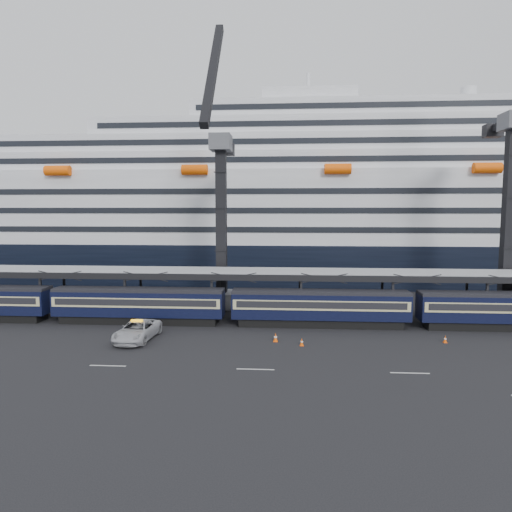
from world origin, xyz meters
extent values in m
plane|color=black|center=(0.00, 0.00, 0.00)|extent=(260.00, 260.00, 0.00)
cube|color=beige|center=(-26.00, -4.00, 0.01)|extent=(3.00, 0.15, 0.02)
cube|color=beige|center=(-14.00, -4.00, 0.01)|extent=(3.00, 0.15, 0.02)
cube|color=beige|center=(-2.00, -4.00, 0.01)|extent=(3.00, 0.15, 0.02)
cube|color=black|center=(-28.00, 10.00, 0.45)|extent=(17.48, 2.40, 0.90)
cube|color=black|center=(-28.00, 10.00, 2.25)|extent=(19.00, 2.80, 2.70)
cube|color=#C4BE8A|center=(-28.00, 10.00, 2.55)|extent=(18.62, 2.92, 1.05)
cube|color=black|center=(-28.00, 10.00, 2.60)|extent=(17.86, 2.98, 0.70)
cube|color=black|center=(-28.00, 10.00, 3.75)|extent=(19.00, 2.50, 0.35)
cube|color=black|center=(-8.00, 10.00, 0.45)|extent=(17.48, 2.40, 0.90)
cube|color=black|center=(-8.00, 10.00, 2.25)|extent=(19.00, 2.80, 2.70)
cube|color=#C4BE8A|center=(-8.00, 10.00, 2.55)|extent=(18.62, 2.92, 1.05)
cube|color=black|center=(-8.00, 10.00, 2.60)|extent=(17.86, 2.98, 0.70)
cube|color=black|center=(-8.00, 10.00, 3.75)|extent=(19.00, 2.50, 0.35)
cube|color=black|center=(12.00, 10.00, 0.45)|extent=(17.48, 2.40, 0.90)
cube|color=black|center=(12.00, 10.00, 2.25)|extent=(19.00, 2.80, 2.70)
cube|color=#C4BE8A|center=(12.00, 10.00, 2.55)|extent=(18.62, 2.92, 1.05)
cube|color=black|center=(12.00, 10.00, 2.60)|extent=(17.86, 2.98, 0.70)
cube|color=black|center=(12.00, 10.00, 3.75)|extent=(19.00, 2.50, 0.35)
cube|color=#92959A|center=(0.00, 14.00, 5.40)|extent=(130.00, 6.00, 0.25)
cube|color=black|center=(0.00, 11.00, 5.10)|extent=(130.00, 0.25, 0.70)
cube|color=black|center=(0.00, 17.00, 5.10)|extent=(130.00, 0.25, 0.70)
cube|color=black|center=(-40.00, 11.20, 2.70)|extent=(0.25, 0.25, 5.40)
cube|color=black|center=(-40.00, 16.80, 2.70)|extent=(0.25, 0.25, 5.40)
cube|color=black|center=(-30.00, 11.20, 2.70)|extent=(0.25, 0.25, 5.40)
cube|color=black|center=(-30.00, 16.80, 2.70)|extent=(0.25, 0.25, 5.40)
cube|color=black|center=(-20.00, 11.20, 2.70)|extent=(0.25, 0.25, 5.40)
cube|color=black|center=(-20.00, 16.80, 2.70)|extent=(0.25, 0.25, 5.40)
cube|color=black|center=(-10.00, 11.20, 2.70)|extent=(0.25, 0.25, 5.40)
cube|color=black|center=(-10.00, 16.80, 2.70)|extent=(0.25, 0.25, 5.40)
cube|color=black|center=(0.00, 11.20, 2.70)|extent=(0.25, 0.25, 5.40)
cube|color=black|center=(0.00, 16.80, 2.70)|extent=(0.25, 0.25, 5.40)
cube|color=black|center=(10.00, 11.20, 2.70)|extent=(0.25, 0.25, 5.40)
cube|color=black|center=(10.00, 16.80, 2.70)|extent=(0.25, 0.25, 5.40)
cube|color=black|center=(0.00, 46.00, 3.50)|extent=(200.00, 28.00, 7.00)
cube|color=silver|center=(0.00, 46.00, 13.00)|extent=(190.00, 26.88, 12.00)
cube|color=silver|center=(0.00, 46.00, 20.50)|extent=(160.00, 24.64, 3.00)
cube|color=black|center=(0.00, 33.63, 20.50)|extent=(153.60, 0.12, 0.90)
cube|color=silver|center=(0.00, 46.00, 23.50)|extent=(124.00, 21.84, 3.00)
cube|color=black|center=(0.00, 35.03, 23.50)|extent=(119.04, 0.12, 0.90)
cube|color=silver|center=(0.00, 46.00, 26.50)|extent=(90.00, 19.04, 3.00)
cube|color=black|center=(0.00, 36.43, 26.50)|extent=(86.40, 0.12, 0.90)
cube|color=silver|center=(0.00, 46.00, 29.50)|extent=(56.00, 16.24, 3.00)
cube|color=black|center=(0.00, 37.83, 29.50)|extent=(53.76, 0.12, 0.90)
cube|color=silver|center=(-8.00, 46.00, 32.00)|extent=(16.00, 12.00, 2.50)
cylinder|color=silver|center=(20.00, 46.00, 32.50)|extent=(2.80, 2.80, 3.00)
cylinder|color=#FF5808|center=(-48.00, 31.96, 18.80)|extent=(4.00, 1.60, 1.60)
cylinder|color=#FF5808|center=(-26.00, 31.96, 18.80)|extent=(4.00, 1.60, 1.60)
cylinder|color=#FF5808|center=(-4.00, 31.96, 18.80)|extent=(4.00, 1.60, 1.60)
cylinder|color=#FF5808|center=(18.00, 31.96, 18.80)|extent=(4.00, 1.60, 1.60)
cube|color=#4F5057|center=(-20.00, 19.00, 1.00)|extent=(4.50, 4.50, 2.00)
cube|color=black|center=(-20.00, 19.00, 11.00)|extent=(1.30, 1.30, 18.00)
cube|color=#4F5057|center=(-20.00, 19.00, 21.00)|extent=(2.60, 3.20, 2.00)
cube|color=black|center=(-20.00, 13.21, 27.89)|extent=(0.90, 12.26, 14.37)
cube|color=black|center=(-20.00, 21.52, 21.00)|extent=(0.90, 5.04, 0.90)
cube|color=black|center=(-20.00, 24.04, 20.80)|extent=(2.20, 1.60, 1.60)
cube|color=#4F5057|center=(15.00, 18.00, 1.00)|extent=(4.50, 4.50, 2.00)
cube|color=black|center=(15.00, 18.00, 12.00)|extent=(1.30, 1.30, 20.00)
cube|color=black|center=(15.00, 20.80, 23.00)|extent=(0.90, 5.60, 0.90)
cube|color=black|center=(15.00, 23.60, 22.80)|extent=(2.20, 1.60, 1.60)
imported|color=#AAABB1|center=(-26.04, 3.40, 0.92)|extent=(3.47, 6.82, 1.84)
cube|color=#FF5808|center=(-12.62, 3.79, 0.02)|extent=(0.43, 0.43, 0.05)
cone|color=#FF5808|center=(-12.62, 3.79, 0.45)|extent=(0.36, 0.36, 0.81)
cylinder|color=white|center=(-12.62, 3.79, 0.45)|extent=(0.31, 0.31, 0.14)
cube|color=#FF5808|center=(-10.15, 2.62, 0.02)|extent=(0.37, 0.37, 0.04)
cone|color=#FF5808|center=(-10.15, 2.62, 0.39)|extent=(0.31, 0.31, 0.70)
cylinder|color=white|center=(-10.15, 2.62, 0.39)|extent=(0.26, 0.26, 0.12)
cube|color=#FF5808|center=(3.51, 4.58, 0.02)|extent=(0.35, 0.35, 0.04)
cone|color=#FF5808|center=(3.51, 4.58, 0.37)|extent=(0.30, 0.30, 0.67)
cylinder|color=white|center=(3.51, 4.58, 0.37)|extent=(0.25, 0.25, 0.11)
camera|label=1|loc=(-11.52, -38.91, 12.57)|focal=32.00mm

